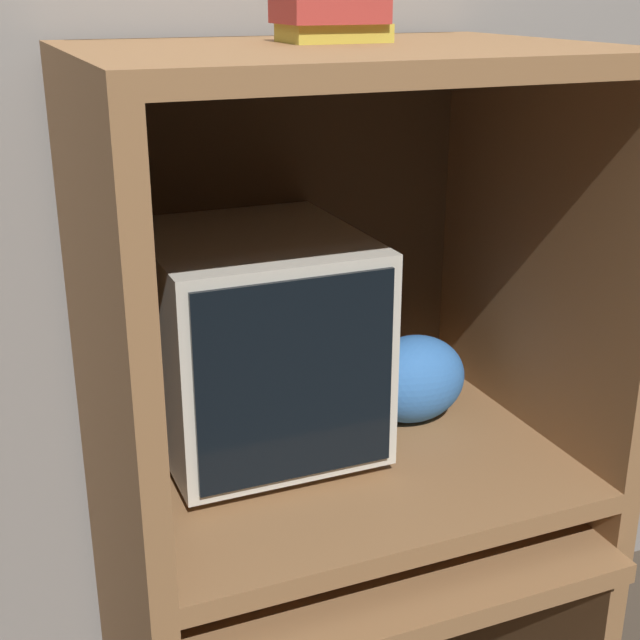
# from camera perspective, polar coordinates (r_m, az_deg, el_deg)

# --- Properties ---
(wall_back) EXTENTS (6.00, 0.06, 2.60)m
(wall_back) POSITION_cam_1_polar(r_m,az_deg,el_deg) (1.82, -3.62, 12.85)
(wall_back) COLOR gray
(wall_back) RESTS_ON ground_plane
(desk_base) EXTENTS (0.84, 0.69, 0.64)m
(desk_base) POSITION_cam_1_polar(r_m,az_deg,el_deg) (1.81, 1.67, -18.47)
(desk_base) COLOR brown
(desk_base) RESTS_ON ground_plane
(desk_monitor_shelf) EXTENTS (0.84, 0.64, 0.11)m
(desk_monitor_shelf) POSITION_cam_1_polar(r_m,az_deg,el_deg) (1.66, 1.22, -9.17)
(desk_monitor_shelf) COLOR brown
(desk_monitor_shelf) RESTS_ON desk_base
(hutch_upper) EXTENTS (0.84, 0.64, 0.71)m
(hutch_upper) POSITION_cam_1_polar(r_m,az_deg,el_deg) (1.51, 0.85, 7.45)
(hutch_upper) COLOR brown
(hutch_upper) RESTS_ON desk_monitor_shelf
(crt_monitor) EXTENTS (0.37, 0.42, 0.40)m
(crt_monitor) POSITION_cam_1_polar(r_m,az_deg,el_deg) (1.60, -4.17, -1.26)
(crt_monitor) COLOR beige
(crt_monitor) RESTS_ON desk_monitor_shelf
(keyboard) EXTENTS (0.44, 0.15, 0.03)m
(keyboard) POSITION_cam_1_polar(r_m,az_deg,el_deg) (1.53, -0.58, -14.92)
(keyboard) COLOR black
(keyboard) RESTS_ON desk_base
(mouse) EXTENTS (0.08, 0.05, 0.03)m
(mouse) POSITION_cam_1_polar(r_m,az_deg,el_deg) (1.64, 9.23, -12.49)
(mouse) COLOR #28282B
(mouse) RESTS_ON desk_base
(snack_bag) EXTENTS (0.21, 0.16, 0.17)m
(snack_bag) POSITION_cam_1_polar(r_m,az_deg,el_deg) (1.74, 5.98, -3.76)
(snack_bag) COLOR #336BB7
(snack_bag) RESTS_ON desk_monitor_shelf
(book_stack) EXTENTS (0.17, 0.13, 0.07)m
(book_stack) POSITION_cam_1_polar(r_m,az_deg,el_deg) (1.51, 0.70, 18.64)
(book_stack) COLOR gold
(book_stack) RESTS_ON hutch_upper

